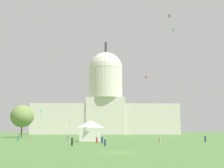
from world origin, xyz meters
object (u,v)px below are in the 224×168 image
(kite_turquoise_high, at_px, (173,30))
(kite_cyan_low, at_px, (41,111))
(person_red_deep_crowd, at_px, (97,140))
(person_tan_front_right, at_px, (31,137))
(person_navy_back_center, at_px, (105,142))
(kite_red_high, at_px, (146,77))
(person_tan_lawn_far_left, at_px, (160,140))
(kite_green_mid, at_px, (98,90))
(kite_lime_low, at_px, (138,120))
(kite_violet_high, at_px, (149,79))
(person_teal_aisle_center, at_px, (18,138))
(kite_pink_high, at_px, (169,17))
(capitol_building, at_px, (106,103))
(kite_blue_high, at_px, (103,62))
(person_black_back_right, at_px, (72,142))
(tree_west_near, at_px, (22,116))
(kite_gold_high, at_px, (48,49))
(event_tent, at_px, (90,131))
(person_navy_front_left, at_px, (205,139))
(person_grey_lawn_far_right, at_px, (68,138))

(kite_turquoise_high, bearing_deg, kite_cyan_low, -64.77)
(person_red_deep_crowd, height_order, person_tan_front_right, person_tan_front_right)
(person_navy_back_center, height_order, kite_red_high, kite_red_high)
(person_tan_lawn_far_left, bearing_deg, kite_green_mid, -139.72)
(kite_lime_low, height_order, kite_violet_high, kite_violet_high)
(person_teal_aisle_center, distance_m, kite_green_mid, 101.39)
(kite_pink_high, bearing_deg, person_tan_lawn_far_left, -35.75)
(capitol_building, relative_size, kite_blue_high, 50.99)
(capitol_building, height_order, kite_cyan_low, capitol_building)
(kite_green_mid, relative_size, kite_red_high, 0.30)
(person_black_back_right, height_order, kite_blue_high, kite_blue_high)
(tree_west_near, height_order, person_tan_lawn_far_left, tree_west_near)
(person_teal_aisle_center, bearing_deg, kite_pink_high, -53.69)
(kite_gold_high, bearing_deg, person_teal_aisle_center, 33.35)
(event_tent, relative_size, kite_red_high, 1.70)
(person_tan_front_right, xyz_separation_m, kite_pink_high, (49.73, 17.58, 48.48))
(person_navy_front_left, distance_m, person_grey_lawn_far_right, 38.96)
(person_teal_aisle_center, bearing_deg, kite_cyan_low, 14.84)
(kite_pink_high, xyz_separation_m, kite_cyan_low, (-53.58, 11.75, -38.24))
(person_tan_front_right, bearing_deg, person_tan_lawn_far_left, -90.45)
(person_grey_lawn_far_right, distance_m, person_teal_aisle_center, 14.74)
(person_navy_front_left, xyz_separation_m, person_tan_lawn_far_left, (-13.05, -4.85, -0.10))
(person_red_deep_crowd, xyz_separation_m, person_navy_back_center, (1.94, -13.30, 0.05))
(event_tent, bearing_deg, person_teal_aisle_center, 171.45)
(event_tent, xyz_separation_m, kite_turquoise_high, (33.01, 30.97, 41.96))
(kite_lime_low, distance_m, kite_red_high, 47.45)
(person_navy_back_center, distance_m, kite_red_high, 136.74)
(event_tent, bearing_deg, capitol_building, 91.76)
(person_black_back_right, xyz_separation_m, kite_gold_high, (-29.15, 110.71, 52.25))
(person_tan_front_right, relative_size, kite_violet_high, 0.45)
(person_navy_back_center, distance_m, kite_violet_high, 140.70)
(event_tent, bearing_deg, kite_lime_low, 76.01)
(person_teal_aisle_center, bearing_deg, kite_turquoise_high, -51.63)
(person_navy_back_center, bearing_deg, person_black_back_right, -23.79)
(person_grey_lawn_far_right, bearing_deg, kite_pink_high, 53.54)
(kite_pink_high, bearing_deg, kite_turquoise_high, 128.68)
(kite_blue_high, bearing_deg, kite_violet_high, -102.19)
(kite_green_mid, bearing_deg, kite_blue_high, -170.78)
(person_tan_lawn_far_left, distance_m, person_teal_aisle_center, 42.19)
(kite_pink_high, xyz_separation_m, kite_turquoise_high, (2.31, 3.39, -4.44))
(person_navy_back_center, height_order, kite_cyan_low, kite_cyan_low)
(person_navy_back_center, bearing_deg, kite_red_high, -112.40)
(kite_green_mid, bearing_deg, person_black_back_right, 27.94)
(capitol_building, height_order, person_navy_back_center, capitol_building)
(person_black_back_right, height_order, kite_lime_low, kite_lime_low)
(event_tent, distance_m, person_navy_back_center, 24.85)
(event_tent, relative_size, person_teal_aisle_center, 3.39)
(person_navy_back_center, bearing_deg, person_tan_lawn_far_left, -144.98)
(capitol_building, distance_m, person_red_deep_crowd, 147.52)
(person_tan_lawn_far_left, xyz_separation_m, kite_green_mid, (-17.77, 110.49, 28.70))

